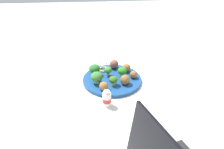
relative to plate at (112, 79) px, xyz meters
The scene contains 17 objects.
ground_plane 0.01m from the plate, ahead, with size 4.00×4.00×0.00m, color beige.
plate is the anchor object (origin of this frame).
broccoli_floret_mid_left 0.06m from the plate, 82.07° to the right, with size 0.05×0.05×0.05m.
broccoli_floret_mid_right 0.10m from the plate, 63.83° to the left, with size 0.05×0.05×0.06m.
broccoli_floret_center 0.05m from the plate, 36.54° to the left, with size 0.04×0.04×0.05m.
broccoli_floret_back_left 0.07m from the plate, behind, with size 0.04×0.04×0.04m.
broccoli_floret_far_rim 0.09m from the plate, 115.96° to the left, with size 0.06×0.06×0.06m.
meatball_mid_right 0.11m from the plate, 153.78° to the left, with size 0.04×0.04×0.04m, color brown.
meatball_front_right 0.10m from the plate, 11.55° to the right, with size 0.05×0.05×0.05m, color brown.
meatball_far_rim 0.08m from the plate, 136.20° to the right, with size 0.05×0.05×0.05m, color brown.
meatball_mid_left 0.11m from the plate, 94.07° to the right, with size 0.04×0.04×0.04m, color brown.
meatball_front_left 0.10m from the plate, 54.38° to the right, with size 0.04×0.04×0.04m, color brown.
pepper_ring_far_rim 0.09m from the plate, 22.30° to the left, with size 0.05×0.05×0.01m, color yellow.
napkin 0.25m from the plate, ahead, with size 0.17×0.12×0.01m, color white.
fork 0.26m from the plate, 13.04° to the left, with size 0.12×0.02×0.01m.
knife 0.25m from the plate, ahead, with size 0.15×0.03×0.01m.
yogurt_bottle 0.18m from the plate, 167.68° to the left, with size 0.04×0.04×0.07m.
Camera 1 is at (-0.80, 0.08, 0.51)m, focal length 31.59 mm.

